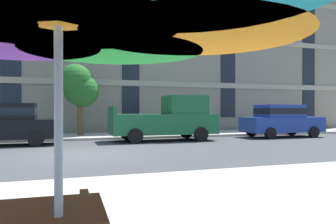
{
  "coord_description": "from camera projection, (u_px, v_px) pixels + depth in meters",
  "views": [
    {
      "loc": [
        -0.67,
        -11.34,
        1.5
      ],
      "look_at": [
        4.07,
        3.2,
        1.4
      ],
      "focal_mm": 34.74,
      "sensor_mm": 36.0,
      "label": 1
    }
  ],
  "objects": [
    {
      "name": "pickup_green",
      "position": [
        168.0,
        120.0,
        15.82
      ],
      "size": [
        5.1,
        2.12,
        2.2
      ],
      "color": "#195933",
      "rests_on": "ground"
    },
    {
      "name": "street_tree_middle",
      "position": [
        79.0,
        86.0,
        17.69
      ],
      "size": [
        2.15,
        1.87,
        3.99
      ],
      "color": "brown",
      "rests_on": "ground"
    },
    {
      "name": "sidewalk_far",
      "position": [
        75.0,
        137.0,
        17.46
      ],
      "size": [
        56.0,
        3.6,
        0.12
      ],
      "primitive_type": "cube",
      "color": "#B2ADA3",
      "rests_on": "ground"
    },
    {
      "name": "sedan_black",
      "position": [
        4.0,
        123.0,
        13.58
      ],
      "size": [
        4.4,
        1.98,
        1.78
      ],
      "color": "black",
      "rests_on": "ground"
    },
    {
      "name": "ground_plane",
      "position": [
        83.0,
        154.0,
        11.0
      ],
      "size": [
        120.0,
        120.0,
        0.0
      ],
      "primitive_type": "plane",
      "color": "#424244"
    },
    {
      "name": "sedan_blue",
      "position": [
        281.0,
        120.0,
        17.85
      ],
      "size": [
        4.4,
        1.98,
        1.78
      ],
      "color": "navy",
      "rests_on": "ground"
    },
    {
      "name": "apartment_building",
      "position": [
        71.0,
        47.0,
        25.21
      ],
      "size": [
        41.49,
        12.08,
        12.8
      ],
      "color": "gray",
      "rests_on": "ground"
    }
  ]
}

